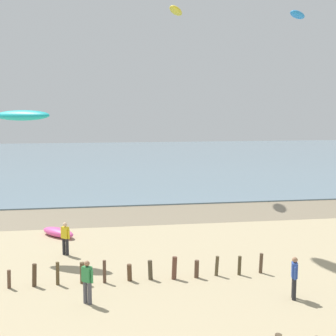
{
  "coord_description": "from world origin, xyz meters",
  "views": [
    {
      "loc": [
        0.04,
        -9.08,
        7.45
      ],
      "look_at": [
        3.38,
        11.89,
        4.79
      ],
      "focal_mm": 49.88,
      "sensor_mm": 36.0,
      "label": 1
    }
  ],
  "objects_px": {
    "person_left_flank": "(87,281)",
    "kite_aloft_2": "(176,11)",
    "kite_aloft_0": "(22,115)",
    "grounded_kite": "(58,232)",
    "kite_aloft_5": "(297,15)",
    "person_mid_beach": "(65,238)",
    "person_by_waterline": "(294,277)"
  },
  "relations": [
    {
      "from": "person_mid_beach",
      "to": "grounded_kite",
      "type": "bearing_deg",
      "value": 99.96
    },
    {
      "from": "person_left_flank",
      "to": "grounded_kite",
      "type": "height_order",
      "value": "person_left_flank"
    },
    {
      "from": "person_left_flank",
      "to": "kite_aloft_2",
      "type": "height_order",
      "value": "kite_aloft_2"
    },
    {
      "from": "person_left_flank",
      "to": "person_mid_beach",
      "type": "bearing_deg",
      "value": 100.6
    },
    {
      "from": "kite_aloft_5",
      "to": "kite_aloft_0",
      "type": "bearing_deg",
      "value": 160.93
    },
    {
      "from": "person_left_flank",
      "to": "kite_aloft_2",
      "type": "distance_m",
      "value": 29.53
    },
    {
      "from": "person_by_waterline",
      "to": "person_left_flank",
      "type": "height_order",
      "value": "same"
    },
    {
      "from": "kite_aloft_2",
      "to": "kite_aloft_5",
      "type": "xyz_separation_m",
      "value": [
        10.44,
        -1.96,
        -0.4
      ]
    },
    {
      "from": "kite_aloft_2",
      "to": "grounded_kite",
      "type": "bearing_deg",
      "value": 162.59
    },
    {
      "from": "person_left_flank",
      "to": "kite_aloft_2",
      "type": "xyz_separation_m",
      "value": [
        7.69,
        24.15,
        15.15
      ]
    },
    {
      "from": "person_left_flank",
      "to": "grounded_kite",
      "type": "relative_size",
      "value": 0.68
    },
    {
      "from": "person_left_flank",
      "to": "kite_aloft_0",
      "type": "distance_m",
      "value": 10.41
    },
    {
      "from": "person_by_waterline",
      "to": "grounded_kite",
      "type": "bearing_deg",
      "value": 132.33
    },
    {
      "from": "grounded_kite",
      "to": "kite_aloft_0",
      "type": "bearing_deg",
      "value": 106.21
    },
    {
      "from": "person_by_waterline",
      "to": "kite_aloft_5",
      "type": "distance_m",
      "value": 29.14
    },
    {
      "from": "person_mid_beach",
      "to": "kite_aloft_2",
      "type": "xyz_separation_m",
      "value": [
        8.88,
        17.79,
        15.15
      ]
    },
    {
      "from": "kite_aloft_0",
      "to": "kite_aloft_2",
      "type": "bearing_deg",
      "value": 83.53
    },
    {
      "from": "kite_aloft_5",
      "to": "person_left_flank",
      "type": "bearing_deg",
      "value": 177.52
    },
    {
      "from": "person_mid_beach",
      "to": "kite_aloft_2",
      "type": "distance_m",
      "value": 25.0
    },
    {
      "from": "person_by_waterline",
      "to": "kite_aloft_5",
      "type": "xyz_separation_m",
      "value": [
        10.07,
        23.02,
        14.75
      ]
    },
    {
      "from": "grounded_kite",
      "to": "kite_aloft_5",
      "type": "relative_size",
      "value": 0.78
    },
    {
      "from": "person_by_waterline",
      "to": "kite_aloft_0",
      "type": "distance_m",
      "value": 15.48
    },
    {
      "from": "person_mid_beach",
      "to": "kite_aloft_0",
      "type": "xyz_separation_m",
      "value": [
        -2.1,
        1.3,
        6.23
      ]
    },
    {
      "from": "person_left_flank",
      "to": "kite_aloft_5",
      "type": "height_order",
      "value": "kite_aloft_5"
    },
    {
      "from": "kite_aloft_5",
      "to": "kite_aloft_2",
      "type": "bearing_deg",
      "value": 116.15
    },
    {
      "from": "grounded_kite",
      "to": "kite_aloft_2",
      "type": "relative_size",
      "value": 0.75
    },
    {
      "from": "person_mid_beach",
      "to": "kite_aloft_0",
      "type": "height_order",
      "value": "kite_aloft_0"
    },
    {
      "from": "person_by_waterline",
      "to": "kite_aloft_2",
      "type": "xyz_separation_m",
      "value": [
        -0.37,
        24.98,
        15.15
      ]
    },
    {
      "from": "grounded_kite",
      "to": "kite_aloft_0",
      "type": "distance_m",
      "value": 7.44
    },
    {
      "from": "person_by_waterline",
      "to": "kite_aloft_5",
      "type": "height_order",
      "value": "kite_aloft_5"
    },
    {
      "from": "kite_aloft_0",
      "to": "person_mid_beach",
      "type": "bearing_deg",
      "value": -4.48
    },
    {
      "from": "person_mid_beach",
      "to": "kite_aloft_2",
      "type": "bearing_deg",
      "value": 63.47
    }
  ]
}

